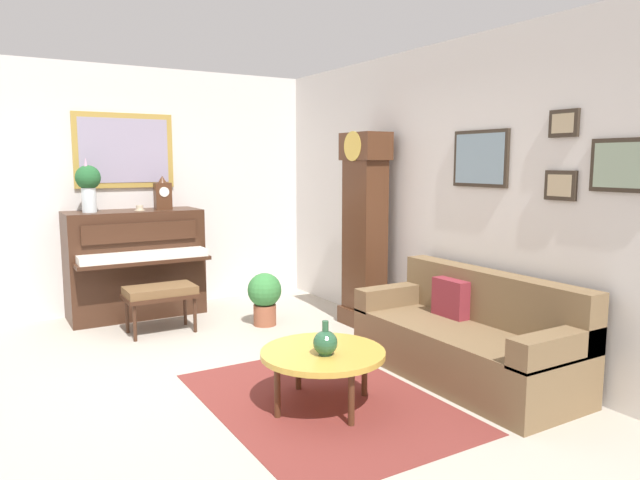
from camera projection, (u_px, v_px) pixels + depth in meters
name	position (u px, v px, depth m)	size (l,w,h in m)	color
ground_plane	(191.00, 386.00, 4.62)	(6.40, 6.00, 0.10)	#B2A899
wall_left	(114.00, 189.00, 6.64)	(0.13, 4.90, 2.80)	silver
wall_back	(427.00, 195.00, 5.63)	(5.30, 0.13, 2.80)	silver
area_rug	(323.00, 402.00, 4.20)	(2.10, 1.50, 0.01)	maroon
piano	(135.00, 263.00, 6.49)	(0.87, 1.44, 1.19)	#3D2316
piano_bench	(160.00, 293.00, 5.86)	(0.42, 0.70, 0.48)	#3D2316
grandfather_clock	(364.00, 235.00, 6.06)	(0.52, 0.34, 2.03)	#4C2B19
couch	(468.00, 339.00, 4.65)	(1.90, 0.80, 0.84)	brown
coffee_table	(323.00, 355.00, 4.08)	(0.88, 0.88, 0.41)	gold
mantel_clock	(163.00, 194.00, 6.56)	(0.13, 0.18, 0.38)	#4C2B19
flower_vase	(88.00, 183.00, 6.14)	(0.26, 0.26, 0.58)	silver
teacup	(140.00, 208.00, 6.40)	(0.12, 0.12, 0.06)	beige
green_jug	(325.00, 343.00, 3.97)	(0.17, 0.17, 0.24)	#234C33
potted_plant	(265.00, 295.00, 6.14)	(0.36, 0.36, 0.56)	#935138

